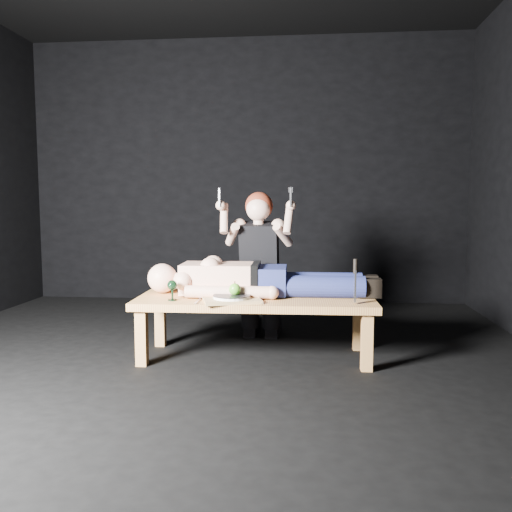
% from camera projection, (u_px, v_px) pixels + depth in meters
% --- Properties ---
extents(ground, '(5.00, 5.00, 0.00)m').
position_uv_depth(ground, '(204.00, 363.00, 3.80)').
color(ground, black).
rests_on(ground, ground).
extents(back_wall, '(5.00, 0.00, 5.00)m').
position_uv_depth(back_wall, '(245.00, 171.00, 6.12)').
color(back_wall, black).
rests_on(back_wall, ground).
extents(table, '(1.75, 0.69, 0.45)m').
position_uv_depth(table, '(255.00, 327.00, 3.93)').
color(table, tan).
rests_on(table, ground).
extents(lying_man, '(1.90, 0.62, 0.29)m').
position_uv_depth(lying_man, '(264.00, 276.00, 4.01)').
color(lying_man, '#FABA9B').
rests_on(lying_man, table).
extents(kneeling_woman, '(0.71, 0.79, 1.26)m').
position_uv_depth(kneeling_woman, '(261.00, 264.00, 4.44)').
color(kneeling_woman, black).
rests_on(kneeling_woman, ground).
extents(serving_tray, '(0.45, 0.38, 0.02)m').
position_uv_depth(serving_tray, '(232.00, 300.00, 3.74)').
color(serving_tray, tan).
rests_on(serving_tray, table).
extents(plate, '(0.32, 0.32, 0.02)m').
position_uv_depth(plate, '(232.00, 297.00, 3.74)').
color(plate, white).
rests_on(plate, serving_tray).
extents(apple, '(0.08, 0.08, 0.08)m').
position_uv_depth(apple, '(235.00, 289.00, 3.74)').
color(apple, '#469C1E').
rests_on(apple, plate).
extents(goblet, '(0.07, 0.07, 0.15)m').
position_uv_depth(goblet, '(172.00, 290.00, 3.77)').
color(goblet, black).
rests_on(goblet, table).
extents(fork_flat, '(0.02, 0.18, 0.01)m').
position_uv_depth(fork_flat, '(198.00, 301.00, 3.74)').
color(fork_flat, '#B2B2B7').
rests_on(fork_flat, table).
extents(knife_flat, '(0.04, 0.18, 0.01)m').
position_uv_depth(knife_flat, '(262.00, 302.00, 3.72)').
color(knife_flat, '#B2B2B7').
rests_on(knife_flat, table).
extents(spoon_flat, '(0.09, 0.17, 0.01)m').
position_uv_depth(spoon_flat, '(254.00, 299.00, 3.82)').
color(spoon_flat, '#B2B2B7').
rests_on(spoon_flat, table).
extents(carving_knife, '(0.04, 0.05, 0.31)m').
position_uv_depth(carving_knife, '(355.00, 282.00, 3.64)').
color(carving_knife, '#B2B2B7').
rests_on(carving_knife, table).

